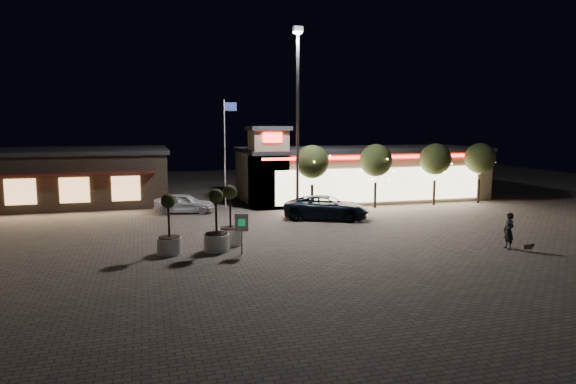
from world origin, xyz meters
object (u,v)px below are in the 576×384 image
object	(u,v)px
planter_mid	(216,232)
valet_sign	(242,226)
pickup_truck	(327,207)
white_sedan	(184,203)
planter_left	(169,235)
pedestrian	(509,231)

from	to	relation	value
planter_mid	valet_sign	distance (m)	1.54
pickup_truck	white_sedan	xyz separation A→B (m)	(-8.93, 4.84, -0.07)
planter_left	pedestrian	bearing A→B (deg)	-12.34
pickup_truck	planter_mid	xyz separation A→B (m)	(-8.21, -6.61, 0.19)
pedestrian	pickup_truck	bearing A→B (deg)	-145.13
white_sedan	planter_mid	bearing A→B (deg)	-163.15
planter_mid	valet_sign	world-z (taller)	planter_mid
pickup_truck	valet_sign	size ratio (longest dim) A/B	2.82
pickup_truck	planter_mid	distance (m)	10.54
white_sedan	valet_sign	bearing A→B (deg)	-158.46
pedestrian	valet_sign	world-z (taller)	valet_sign
pickup_truck	pedestrian	distance (m)	11.88
white_sedan	valet_sign	size ratio (longest dim) A/B	2.10
pedestrian	valet_sign	xyz separation A→B (m)	(-13.18, 2.62, 0.46)
planter_mid	white_sedan	bearing A→B (deg)	93.62
pedestrian	planter_mid	distance (m)	14.72
white_sedan	planter_left	bearing A→B (deg)	-174.60
planter_left	planter_mid	distance (m)	2.30
pickup_truck	white_sedan	bearing A→B (deg)	86.13
pickup_truck	pedestrian	xyz separation A→B (m)	(6.06, -10.22, 0.15)
white_sedan	planter_mid	xyz separation A→B (m)	(0.72, -11.45, 0.26)
pickup_truck	white_sedan	world-z (taller)	pickup_truck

